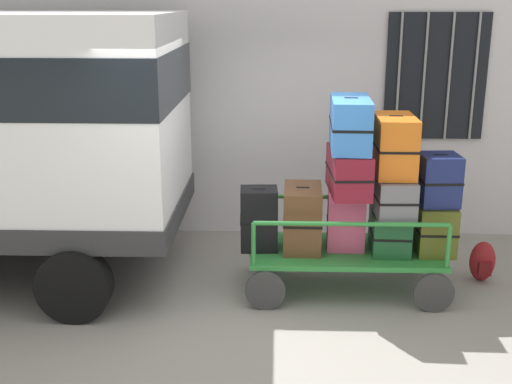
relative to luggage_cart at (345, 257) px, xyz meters
name	(u,v)px	position (x,y,z in m)	size (l,w,h in m)	color
ground_plane	(245,308)	(-1.01, -0.49, -0.35)	(40.00, 40.00, 0.00)	gray
building_wall	(253,33)	(-1.01, 1.85, 2.14)	(12.00, 0.38, 5.00)	silver
luggage_cart	(345,257)	(0.00, 0.00, 0.00)	(2.00, 1.05, 0.44)	#2D8438
cart_railing	(346,216)	(0.00, 0.00, 0.44)	(1.89, 0.92, 0.45)	#2D8438
suitcase_left_bottom	(259,219)	(-0.88, -0.01, 0.41)	(0.39, 0.34, 0.64)	black
suitcase_midleft_bottom	(302,218)	(-0.44, 0.04, 0.41)	(0.40, 0.63, 0.65)	brown
suitcase_center_bottom	(346,220)	(0.00, 0.02, 0.39)	(0.40, 0.33, 0.62)	#CC4C72
suitcase_center_middle	(349,171)	(0.00, -0.03, 0.92)	(0.40, 0.81, 0.43)	maroon
suitcase_center_top	(350,124)	(0.00, 0.01, 1.38)	(0.41, 0.85, 0.50)	#3372C6
suitcase_midright_bottom	(390,231)	(0.44, 0.00, 0.29)	(0.41, 0.61, 0.41)	#194C28
suitcase_midright_middle	(392,194)	(0.44, -0.02, 0.69)	(0.39, 0.74, 0.38)	slate
suitcase_midright_top	(394,145)	(0.44, 0.03, 1.17)	(0.39, 0.69, 0.58)	orange
suitcase_right_bottom	(435,228)	(0.88, -0.04, 0.33)	(0.38, 0.48, 0.50)	#4C5119
suitcase_right_middle	(439,180)	(0.88, -0.03, 0.84)	(0.41, 0.41, 0.51)	navy
backpack	(482,261)	(1.49, 0.25, -0.14)	(0.27, 0.22, 0.44)	maroon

